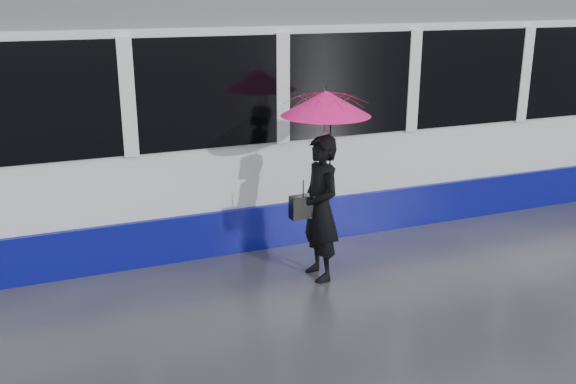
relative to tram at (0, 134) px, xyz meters
name	(u,v)px	position (x,y,z in m)	size (l,w,h in m)	color
ground	(265,291)	(2.76, -2.50, -1.64)	(90.00, 90.00, 0.00)	#27272B
rails	(209,223)	(2.76, 0.00, -1.63)	(34.00, 1.51, 0.02)	#3F3D38
tram	(0,134)	(0.00, 0.00, 0.00)	(26.00, 2.56, 3.35)	white
woman	(320,208)	(3.54, -2.37, -0.73)	(0.66, 0.43, 1.81)	black
umbrella	(326,121)	(3.59, -2.37, 0.34)	(1.11, 1.11, 1.22)	#FF156D
handbag	(303,207)	(3.32, -2.35, -0.69)	(0.33, 0.16, 0.46)	black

